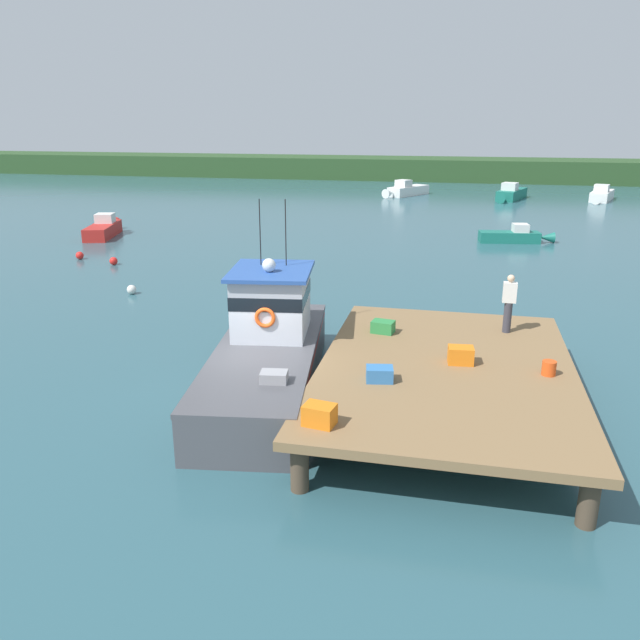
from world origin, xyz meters
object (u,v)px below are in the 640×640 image
object	(u,v)px
moored_boat_outer_mooring	(601,195)
crate_single_far	(380,374)
mooring_buoy_outer	(132,290)
bait_bucket	(549,368)
deckhand_by_the_boat	(509,302)
crate_single_by_cleat	(383,327)
mooring_buoy_spare_mooring	(114,261)
mooring_buoy_channel_marker	(80,255)
main_fishing_boat	(269,347)
moored_boat_far_right	(104,228)
moored_boat_mid_harbor	(406,190)
moored_boat_off_the_point	(510,194)
crate_stack_mid_dock	(461,355)
moored_boat_near_channel	(515,236)
mooring_buoy_inshore	(524,227)
crate_stack_near_edge	(319,415)

from	to	relation	value
moored_boat_outer_mooring	crate_single_far	bearing A→B (deg)	-106.19
mooring_buoy_outer	bait_bucket	bearing A→B (deg)	-28.76
deckhand_by_the_boat	crate_single_by_cleat	bearing A→B (deg)	-166.89
crate_single_by_cleat	deckhand_by_the_boat	bearing A→B (deg)	13.11
mooring_buoy_spare_mooring	mooring_buoy_channel_marker	bearing A→B (deg)	161.28
main_fishing_boat	moored_boat_far_right	world-z (taller)	main_fishing_boat
moored_boat_mid_harbor	moored_boat_off_the_point	bearing A→B (deg)	-6.51
crate_single_by_cleat	deckhand_by_the_boat	size ratio (longest dim) A/B	0.37
crate_single_by_cleat	mooring_buoy_outer	xyz separation A→B (m)	(-11.00, 6.10, -1.18)
crate_single_far	crate_stack_mid_dock	bearing A→B (deg)	40.02
crate_single_by_cleat	moored_boat_near_channel	distance (m)	21.74
moored_boat_far_right	mooring_buoy_outer	xyz separation A→B (m)	(8.20, -11.88, -0.26)
mooring_buoy_outer	mooring_buoy_inshore	size ratio (longest dim) A/B	0.75
moored_boat_off_the_point	deckhand_by_the_boat	bearing A→B (deg)	-93.82
deckhand_by_the_boat	moored_boat_outer_mooring	size ratio (longest dim) A/B	0.29
bait_bucket	deckhand_by_the_boat	bearing A→B (deg)	104.59
moored_boat_off_the_point	moored_boat_mid_harbor	distance (m)	9.28
bait_bucket	moored_boat_mid_harbor	world-z (taller)	bait_bucket
moored_boat_outer_mooring	mooring_buoy_outer	size ratio (longest dim) A/B	15.01
crate_stack_mid_dock	deckhand_by_the_boat	size ratio (longest dim) A/B	0.37
crate_stack_mid_dock	bait_bucket	world-z (taller)	crate_stack_mid_dock
main_fishing_boat	moored_boat_outer_mooring	xyz separation A→B (m)	(16.57, 43.91, -0.52)
mooring_buoy_spare_mooring	mooring_buoy_channel_marker	xyz separation A→B (m)	(-2.35, 0.79, 0.00)
moored_boat_outer_mooring	moored_boat_far_right	distance (m)	41.07
crate_single_far	bait_bucket	world-z (taller)	bait_bucket
crate_stack_near_edge	bait_bucket	size ratio (longest dim) A/B	1.76
deckhand_by_the_boat	mooring_buoy_spare_mooring	world-z (taller)	deckhand_by_the_boat
moored_boat_outer_mooring	moored_boat_near_channel	bearing A→B (deg)	-111.98
crate_single_by_cleat	moored_boat_near_channel	world-z (taller)	crate_single_by_cleat
crate_stack_mid_dock	moored_boat_far_right	world-z (taller)	crate_stack_mid_dock
bait_bucket	mooring_buoy_outer	bearing A→B (deg)	151.24
moored_boat_outer_mooring	mooring_buoy_spare_mooring	world-z (taller)	moored_boat_outer_mooring
crate_single_by_cleat	mooring_buoy_channel_marker	world-z (taller)	crate_single_by_cleat
moored_boat_mid_harbor	mooring_buoy_spare_mooring	xyz separation A→B (m)	(-11.35, -31.90, -0.31)
main_fishing_boat	moored_boat_near_channel	distance (m)	23.81
crate_stack_mid_dock	crate_stack_near_edge	size ratio (longest dim) A/B	1.00
crate_single_far	crate_stack_near_edge	world-z (taller)	crate_stack_near_edge
crate_stack_mid_dock	moored_boat_outer_mooring	size ratio (longest dim) A/B	0.11
crate_single_by_cleat	deckhand_by_the_boat	xyz separation A→B (m)	(3.33, 0.78, 0.69)
moored_boat_off_the_point	mooring_buoy_channel_marker	world-z (taller)	moored_boat_off_the_point
crate_single_far	mooring_buoy_inshore	xyz separation A→B (m)	(5.51, 28.49, -1.11)
crate_stack_near_edge	moored_boat_outer_mooring	xyz separation A→B (m)	(14.20, 48.33, -0.92)
moored_boat_far_right	mooring_buoy_inshore	xyz separation A→B (m)	(25.06, 7.14, -0.19)
crate_single_far	crate_stack_near_edge	xyz separation A→B (m)	(-0.86, -2.37, 0.04)
crate_single_far	mooring_buoy_inshore	size ratio (longest dim) A/B	1.19
deckhand_by_the_boat	moored_boat_outer_mooring	xyz separation A→B (m)	(10.35, 41.81, -1.57)
mooring_buoy_spare_mooring	crate_stack_mid_dock	bearing A→B (deg)	-37.38
crate_single_far	moored_boat_near_channel	bearing A→B (deg)	79.18
crate_single_far	moored_boat_mid_harbor	xyz separation A→B (m)	(-3.50, 46.09, -0.86)
crate_single_by_cleat	moored_boat_off_the_point	bearing A→B (deg)	81.72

